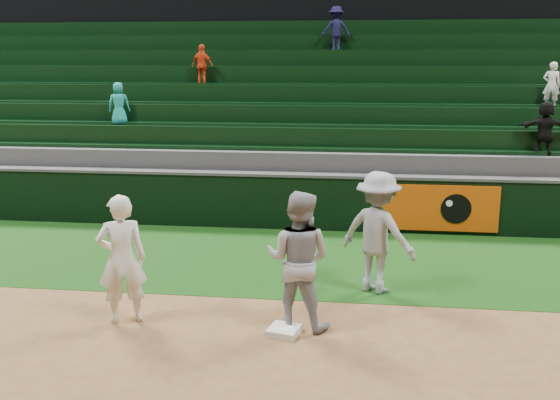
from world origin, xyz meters
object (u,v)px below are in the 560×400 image
object	(u,v)px
baserunner	(299,260)
base_coach	(378,232)
first_baseman	(122,259)
first_base	(284,331)

from	to	relation	value
baserunner	base_coach	bearing A→B (deg)	-113.29
first_baseman	first_base	bearing A→B (deg)	153.68
first_base	base_coach	bearing A→B (deg)	54.09
first_base	base_coach	world-z (taller)	base_coach
base_coach	baserunner	bearing A→B (deg)	83.00
first_base	baserunner	bearing A→B (deg)	60.89
first_baseman	baserunner	world-z (taller)	baserunner
first_base	baserunner	world-z (taller)	baserunner
first_base	base_coach	xyz separation A→B (m)	(1.30, 1.80, 0.95)
base_coach	first_base	bearing A→B (deg)	84.23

